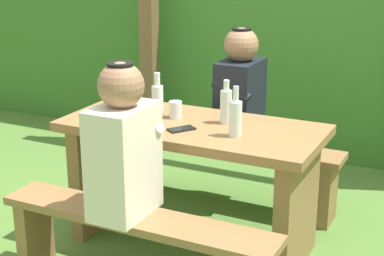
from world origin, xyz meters
name	(u,v)px	position (x,y,z in m)	size (l,w,h in m)	color
ground_plane	(192,243)	(0.00, 0.00, 0.00)	(12.00, 12.00, 0.00)	#507831
hedge_backdrop	(305,16)	(0.00, 2.08, 1.05)	(6.40, 0.89, 2.09)	#39732A
pergola_post_left	(149,23)	(-1.07, 1.40, 1.01)	(0.12, 0.12, 2.02)	brown
picnic_table	(192,163)	(0.00, 0.00, 0.49)	(1.40, 0.64, 0.71)	olive
bench_near	(137,238)	(0.00, -0.59, 0.31)	(1.40, 0.24, 0.43)	olive
bench_far	(233,159)	(0.00, 0.59, 0.31)	(1.40, 0.24, 0.43)	olive
person_white_shirt	(124,146)	(-0.06, -0.59, 0.76)	(0.25, 0.35, 0.72)	silver
person_black_coat	(240,91)	(0.04, 0.59, 0.76)	(0.25, 0.35, 0.72)	black
drinking_glass	(175,110)	(-0.13, 0.06, 0.76)	(0.07, 0.07, 0.09)	silver
bottle_left	(158,100)	(-0.22, 0.02, 0.81)	(0.06, 0.06, 0.25)	silver
bottle_right	(226,105)	(0.16, 0.09, 0.81)	(0.06, 0.06, 0.24)	silver
bottle_center	(235,117)	(0.29, -0.10, 0.81)	(0.07, 0.07, 0.26)	silver
cell_phone	(182,129)	(0.00, -0.12, 0.72)	(0.07, 0.14, 0.01)	black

